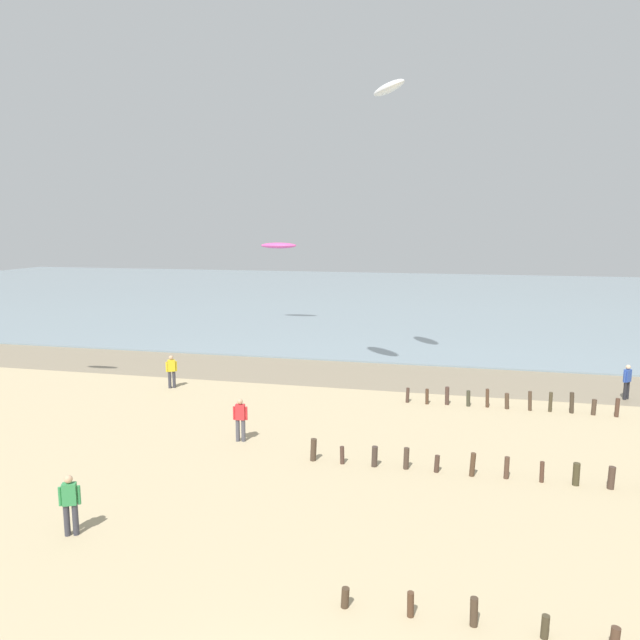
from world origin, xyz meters
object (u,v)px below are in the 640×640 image
at_px(person_nearest_camera, 70,503).
at_px(person_mid_beach, 172,371).
at_px(kite_aloft_0, 279,246).
at_px(kite_aloft_5, 389,88).
at_px(person_by_waterline, 240,418).
at_px(person_left_flank, 627,381).

height_order(person_nearest_camera, person_mid_beach, same).
height_order(kite_aloft_0, kite_aloft_5, kite_aloft_5).
bearing_deg(person_by_waterline, person_left_flank, 30.74).
xyz_separation_m(person_mid_beach, person_by_waterline, (6.20, -6.53, 0.00)).
distance_m(person_mid_beach, person_left_flank, 22.52).
distance_m(person_mid_beach, kite_aloft_0, 21.93).
relative_size(person_left_flank, kite_aloft_5, 0.53).
distance_m(person_nearest_camera, kite_aloft_5, 25.30).
distance_m(person_by_waterline, person_left_flank, 18.74).
relative_size(person_nearest_camera, kite_aloft_5, 0.53).
bearing_deg(person_left_flank, kite_aloft_5, 168.53).
bearing_deg(person_mid_beach, kite_aloft_0, 91.74).
bearing_deg(person_left_flank, person_by_waterline, -149.26).
height_order(person_by_waterline, kite_aloft_0, kite_aloft_0).
xyz_separation_m(kite_aloft_0, kite_aloft_5, (10.94, -15.67, 8.82)).
height_order(person_by_waterline, person_left_flank, same).
bearing_deg(person_mid_beach, person_by_waterline, -46.47).
bearing_deg(person_nearest_camera, person_mid_beach, 106.62).
bearing_deg(kite_aloft_0, person_left_flank, 139.24).
distance_m(person_mid_beach, person_by_waterline, 9.01).
relative_size(person_nearest_camera, kite_aloft_0, 0.56).
height_order(person_nearest_camera, kite_aloft_0, kite_aloft_0).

